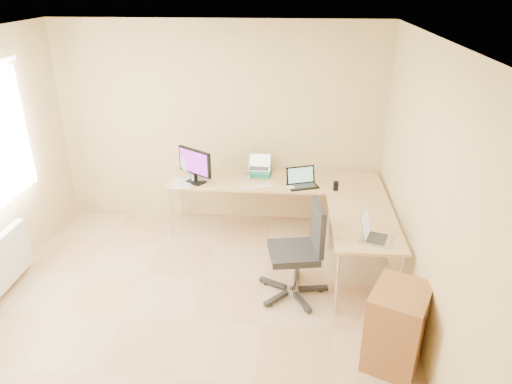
# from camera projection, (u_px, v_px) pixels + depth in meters

# --- Properties ---
(floor) EXTENTS (4.50, 4.50, 0.00)m
(floor) POSITION_uv_depth(u_px,v_px,m) (191.00, 322.00, 4.58)
(floor) COLOR tan
(floor) RESTS_ON ground
(ceiling) EXTENTS (4.50, 4.50, 0.00)m
(ceiling) POSITION_uv_depth(u_px,v_px,m) (171.00, 43.00, 3.50)
(ceiling) COLOR white
(ceiling) RESTS_ON ground
(wall_back) EXTENTS (4.50, 0.00, 4.50)m
(wall_back) POSITION_uv_depth(u_px,v_px,m) (220.00, 125.00, 6.08)
(wall_back) COLOR #DFBD86
(wall_back) RESTS_ON ground
(wall_right) EXTENTS (0.00, 4.50, 4.50)m
(wall_right) POSITION_uv_depth(u_px,v_px,m) (433.00, 210.00, 3.89)
(wall_right) COLOR #DFBD86
(wall_right) RESTS_ON ground
(desk_main) EXTENTS (2.65, 0.70, 0.73)m
(desk_main) POSITION_uv_depth(u_px,v_px,m) (274.00, 206.00, 6.06)
(desk_main) COLOR tan
(desk_main) RESTS_ON ground
(desk_return) EXTENTS (0.70, 1.30, 0.73)m
(desk_return) POSITION_uv_depth(u_px,v_px,m) (361.00, 250.00, 5.08)
(desk_return) COLOR tan
(desk_return) RESTS_ON ground
(monitor) EXTENTS (0.51, 0.42, 0.44)m
(monitor) POSITION_uv_depth(u_px,v_px,m) (195.00, 166.00, 5.74)
(monitor) COLOR black
(monitor) RESTS_ON desk_main
(book_stack) EXTENTS (0.27, 0.35, 0.06)m
(book_stack) POSITION_uv_depth(u_px,v_px,m) (261.00, 171.00, 6.08)
(book_stack) COLOR #18745B
(book_stack) RESTS_ON desk_main
(laptop_center) EXTENTS (0.32, 0.25, 0.19)m
(laptop_center) POSITION_uv_depth(u_px,v_px,m) (259.00, 162.00, 6.03)
(laptop_center) COLOR silver
(laptop_center) RESTS_ON desk_main
(laptop_black) EXTENTS (0.43, 0.37, 0.23)m
(laptop_black) POSITION_uv_depth(u_px,v_px,m) (303.00, 178.00, 5.67)
(laptop_black) COLOR black
(laptop_black) RESTS_ON desk_main
(keyboard) EXTENTS (0.38, 0.22, 0.02)m
(keyboard) POSITION_uv_depth(u_px,v_px,m) (257.00, 187.00, 5.68)
(keyboard) COLOR silver
(keyboard) RESTS_ON desk_main
(mouse) EXTENTS (0.13, 0.10, 0.04)m
(mouse) POSITION_uv_depth(u_px,v_px,m) (290.00, 187.00, 5.64)
(mouse) COLOR silver
(mouse) RESTS_ON desk_main
(mug) EXTENTS (0.09, 0.09, 0.08)m
(mug) POSITION_uv_depth(u_px,v_px,m) (194.00, 175.00, 5.93)
(mug) COLOR white
(mug) RESTS_ON desk_main
(cd_stack) EXTENTS (0.15, 0.15, 0.03)m
(cd_stack) POSITION_uv_depth(u_px,v_px,m) (245.00, 178.00, 5.92)
(cd_stack) COLOR white
(cd_stack) RESTS_ON desk_main
(water_bottle) EXTENTS (0.09, 0.09, 0.26)m
(water_bottle) POSITION_uv_depth(u_px,v_px,m) (193.00, 169.00, 5.87)
(water_bottle) COLOR blue
(water_bottle) RESTS_ON desk_main
(papers) EXTENTS (0.25, 0.35, 0.01)m
(papers) POSITION_uv_depth(u_px,v_px,m) (182.00, 183.00, 5.80)
(papers) COLOR silver
(papers) RESTS_ON desk_main
(white_box) EXTENTS (0.23, 0.18, 0.08)m
(white_box) POSITION_uv_depth(u_px,v_px,m) (200.00, 177.00, 5.90)
(white_box) COLOR silver
(white_box) RESTS_ON desk_main
(desk_fan) EXTENTS (0.28, 0.28, 0.30)m
(desk_fan) POSITION_uv_depth(u_px,v_px,m) (191.00, 167.00, 5.90)
(desk_fan) COLOR white
(desk_fan) RESTS_ON desk_main
(black_cup) EXTENTS (0.08, 0.08, 0.11)m
(black_cup) POSITION_uv_depth(u_px,v_px,m) (336.00, 186.00, 5.60)
(black_cup) COLOR black
(black_cup) RESTS_ON desk_main
(laptop_return) EXTENTS (0.41, 0.37, 0.23)m
(laptop_return) POSITION_uv_depth(u_px,v_px,m) (377.00, 229.00, 4.52)
(laptop_return) COLOR #B3B5CA
(laptop_return) RESTS_ON desk_return
(office_chair) EXTENTS (0.72, 0.72, 1.04)m
(office_chair) POSITION_uv_depth(u_px,v_px,m) (293.00, 252.00, 4.79)
(office_chair) COLOR black
(office_chair) RESTS_ON ground
(cabinet) EXTENTS (0.61, 0.66, 0.74)m
(cabinet) POSITION_uv_depth(u_px,v_px,m) (396.00, 327.00, 3.98)
(cabinet) COLOR #A77533
(cabinet) RESTS_ON ground
(radiator) EXTENTS (0.09, 0.80, 0.55)m
(radiator) POSITION_uv_depth(u_px,v_px,m) (5.00, 260.00, 4.94)
(radiator) COLOR white
(radiator) RESTS_ON ground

